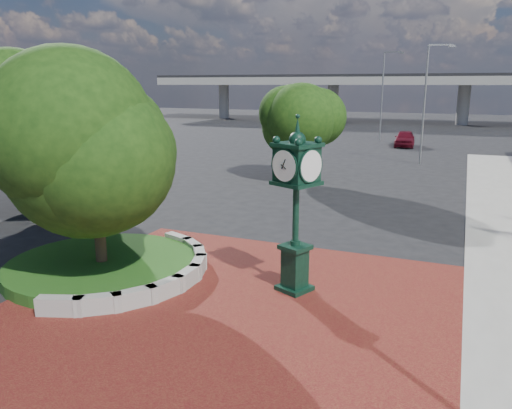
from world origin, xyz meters
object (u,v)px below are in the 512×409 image
at_px(street_lamp_far, 385,89).
at_px(street_lamp_near, 428,95).
at_px(post_clock, 296,199).
at_px(parked_car, 405,139).

bearing_deg(street_lamp_far, street_lamp_near, -70.47).
bearing_deg(street_lamp_near, street_lamp_far, 109.53).
bearing_deg(post_clock, street_lamp_far, 95.47).
bearing_deg(street_lamp_near, parked_car, 103.32).
xyz_separation_m(post_clock, street_lamp_near, (1.48, 26.87, 2.37)).
height_order(parked_car, street_lamp_near, street_lamp_near).
height_order(post_clock, street_lamp_far, street_lamp_far).
xyz_separation_m(parked_car, street_lamp_far, (-2.91, 4.50, 4.70)).
distance_m(parked_car, street_lamp_far, 7.13).
bearing_deg(post_clock, street_lamp_near, 86.86).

